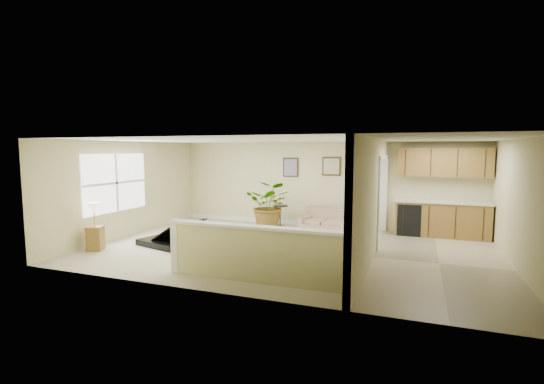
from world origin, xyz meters
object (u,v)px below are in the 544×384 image
at_px(small_plant, 355,224).
at_px(lamp_stand, 95,230).
at_px(piano_bench, 221,238).
at_px(loveseat, 326,220).
at_px(accent_table, 280,213).
at_px(piano, 176,220).
at_px(palm_plant, 270,205).

height_order(small_plant, lamp_stand, lamp_stand).
bearing_deg(piano_bench, small_plant, 50.08).
xyz_separation_m(loveseat, accent_table, (-1.37, -0.01, 0.11)).
bearing_deg(piano, small_plant, 50.92).
xyz_separation_m(piano_bench, lamp_stand, (-2.66, -1.06, 0.20)).
relative_size(loveseat, palm_plant, 1.14).
distance_m(piano, palm_plant, 2.87).
xyz_separation_m(palm_plant, small_plant, (2.38, 0.43, -0.47)).
xyz_separation_m(piano, palm_plant, (1.51, 2.44, 0.12)).
distance_m(loveseat, accent_table, 1.38).
bearing_deg(small_plant, piano, -143.54).
relative_size(piano, piano_bench, 2.45).
height_order(loveseat, accent_table, loveseat).
bearing_deg(accent_table, piano, -122.33).
bearing_deg(palm_plant, piano, -121.77).
xyz_separation_m(loveseat, palm_plant, (-1.59, -0.30, 0.38)).
relative_size(loveseat, lamp_stand, 1.45).
distance_m(palm_plant, small_plant, 2.46).
xyz_separation_m(piano, loveseat, (3.10, 2.74, -0.25)).
distance_m(loveseat, small_plant, 0.81).
bearing_deg(piano, lamp_stand, -122.41).
xyz_separation_m(accent_table, lamp_stand, (-3.06, -3.98, 0.04)).
bearing_deg(small_plant, lamp_stand, -141.71).
distance_m(accent_table, palm_plant, 0.45).
height_order(accent_table, small_plant, accent_table).
bearing_deg(lamp_stand, piano_bench, 21.67).
bearing_deg(accent_table, palm_plant, -126.68).
xyz_separation_m(accent_table, palm_plant, (-0.22, -0.29, 0.26)).
xyz_separation_m(loveseat, lamp_stand, (-4.43, -3.99, 0.16)).
bearing_deg(accent_table, piano_bench, -97.91).
distance_m(small_plant, lamp_stand, 6.66).
height_order(piano_bench, loveseat, loveseat).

